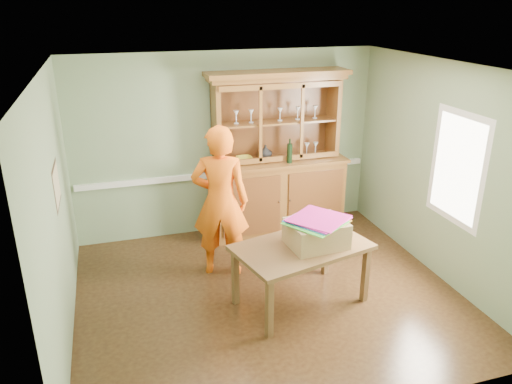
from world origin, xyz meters
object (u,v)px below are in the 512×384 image
object	(u,v)px
dining_table	(302,252)
person	(220,202)
china_hutch	(277,178)
cardboard_box	(316,233)

from	to	relation	value
dining_table	person	world-z (taller)	person
china_hutch	dining_table	distance (m)	2.03
china_hutch	cardboard_box	size ratio (longest dim) A/B	3.86
china_hutch	person	xyz separation A→B (m)	(-1.10, -1.01, 0.14)
china_hutch	cardboard_box	distance (m)	2.03
dining_table	cardboard_box	xyz separation A→B (m)	(0.16, -0.04, 0.23)
china_hutch	dining_table	xyz separation A→B (m)	(-0.38, -1.98, -0.19)
china_hutch	person	world-z (taller)	china_hutch
china_hutch	person	distance (m)	1.50
person	cardboard_box	bearing A→B (deg)	148.82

